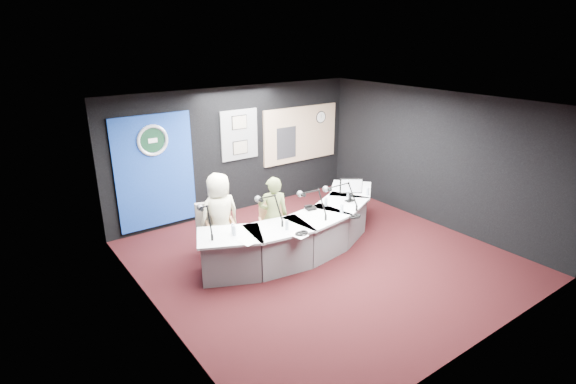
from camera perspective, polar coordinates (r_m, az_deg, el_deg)
ground at (r=8.26m, az=4.43°, el=-8.45°), size 6.00×6.00×0.00m
ceiling at (r=7.37m, az=5.01°, el=11.11°), size 6.00×6.00×0.02m
wall_back at (r=10.07m, az=-6.46°, el=5.27°), size 6.00×0.02×2.80m
wall_front at (r=5.94m, az=23.92°, el=-6.97°), size 6.00×0.02×2.80m
wall_left at (r=6.30m, az=-16.64°, el=-4.49°), size 0.02×6.00×2.80m
wall_right at (r=9.84m, az=18.16°, el=4.07°), size 0.02×6.00×2.80m
broadcast_desk at (r=8.45m, az=1.83°, el=-4.90°), size 4.50×1.90×0.75m
backdrop_panel at (r=9.33m, az=-16.51°, el=2.45°), size 1.60×0.05×2.30m
agency_seal at (r=9.13m, az=-16.81°, el=6.28°), size 0.63×0.07×0.63m
seal_center at (r=9.14m, az=-16.82°, el=6.29°), size 0.48×0.01×0.48m
pinboard at (r=9.99m, az=-6.20°, el=7.23°), size 0.90×0.04×1.10m
framed_photo_upper at (r=9.90m, az=-6.17°, el=8.78°), size 0.34×0.02×0.27m
framed_photo_lower at (r=10.02m, az=-6.06°, el=5.64°), size 0.34×0.02×0.27m
booth_window_frame at (r=10.95m, az=1.62°, el=7.38°), size 2.12×0.06×1.32m
booth_glow at (r=10.94m, az=1.65°, el=7.37°), size 2.00×0.02×1.20m
equipment_rack at (r=10.70m, az=-0.21°, el=6.26°), size 0.55×0.02×0.75m
wall_clock at (r=11.23m, az=4.20°, el=9.47°), size 0.28×0.01×0.28m
armchair_left at (r=8.27m, az=-8.59°, el=-4.48°), size 0.76×0.76×1.07m
armchair_right at (r=8.23m, az=-1.86°, el=-4.40°), size 0.80×0.80×1.06m
draped_jacket at (r=8.39m, az=-9.95°, el=-3.55°), size 0.51×0.24×0.70m
person_man at (r=8.17m, az=-8.68°, el=-2.92°), size 0.76×0.50×1.56m
person_woman at (r=8.14m, az=-1.87°, el=-3.06°), size 0.64×0.55×1.48m
computer_monitor at (r=8.79m, az=7.96°, el=0.80°), size 0.34×0.25×0.27m
desk_phone at (r=8.41m, az=2.91°, el=-2.06°), size 0.20×0.17×0.04m
headphones_near at (r=8.15m, az=8.50°, el=-3.06°), size 0.20×0.20×0.03m
headphones_far at (r=7.41m, az=1.73°, el=-5.23°), size 0.21×0.21×0.04m
paper_stack at (r=7.21m, az=-5.24°, el=-6.22°), size 0.26×0.34×0.00m
notepad at (r=7.38m, az=1.33°, el=-5.47°), size 0.26×0.33×0.00m
boom_mic_a at (r=7.46m, az=-10.42°, el=-3.03°), size 0.22×0.73×0.60m
boom_mic_b at (r=7.78m, az=-2.33°, el=-1.73°), size 0.22×0.73×0.60m
boom_mic_c at (r=8.04m, az=3.16°, el=-1.03°), size 0.23×0.73×0.60m
boom_mic_d at (r=8.42m, az=6.77°, el=-0.16°), size 0.43×0.66×0.60m
water_bottles at (r=8.14m, az=3.06°, el=-2.34°), size 3.20×0.57×0.18m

